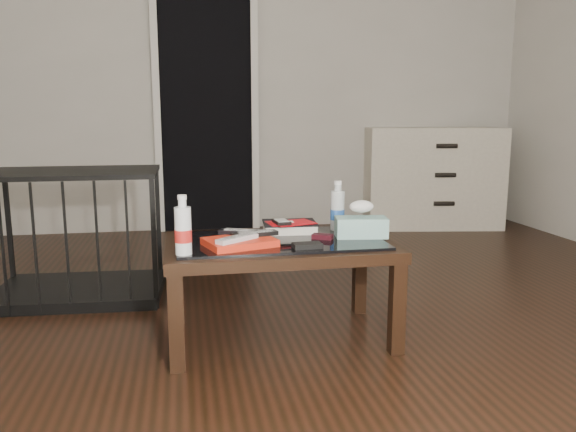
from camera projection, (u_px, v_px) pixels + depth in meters
name	position (u px, v px, depth m)	size (l,w,h in m)	color
ground	(316.00, 325.00, 2.74)	(5.00, 5.00, 0.00)	black
doorway	(207.00, 114.00, 4.87)	(0.90, 0.08, 2.07)	black
coffee_table	(280.00, 253.00, 2.51)	(1.00, 0.60, 0.46)	black
dresser	(432.00, 178.00, 5.11)	(1.27, 0.69, 0.90)	beige
pet_crate	(79.00, 256.00, 3.13)	(0.93, 0.65, 0.71)	black
magazines	(240.00, 242.00, 2.38)	(0.28, 0.21, 0.03)	red
remote_silver	(237.00, 238.00, 2.33)	(0.20, 0.05, 0.02)	silver
remote_black_front	(255.00, 234.00, 2.42)	(0.20, 0.05, 0.02)	black
remote_black_back	(241.00, 232.00, 2.46)	(0.20, 0.05, 0.02)	black
textbook	(290.00, 227.00, 2.67)	(0.25, 0.20, 0.05)	black
dvd_mailers	(288.00, 222.00, 2.63)	(0.19, 0.14, 0.01)	red
ipod	(282.00, 222.00, 2.59)	(0.06, 0.10, 0.02)	black
flip_phone	(322.00, 237.00, 2.51)	(0.09, 0.05, 0.02)	black
wallet	(307.00, 245.00, 2.34)	(0.12, 0.07, 0.02)	black
water_bottle_left	(183.00, 225.00, 2.21)	(0.07, 0.07, 0.24)	white
water_bottle_right	(338.00, 205.00, 2.69)	(0.07, 0.07, 0.24)	silver
tissue_box	(361.00, 227.00, 2.55)	(0.23, 0.12, 0.09)	#217B79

